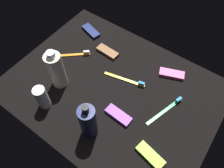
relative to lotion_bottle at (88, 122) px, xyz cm
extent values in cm
cube|color=black|center=(-4.40, 19.68, -8.79)|extent=(84.00, 64.00, 1.20)
cylinder|color=#171E4C|center=(0.00, 0.00, -0.23)|extent=(5.81, 5.81, 15.92)
cylinder|color=black|center=(0.00, 0.00, 9.13)|extent=(2.20, 2.20, 2.80)
cylinder|color=silver|center=(-23.54, 9.34, 0.03)|extent=(6.34, 6.34, 16.45)
cylinder|color=silver|center=(-23.54, 9.34, 9.36)|extent=(3.20, 3.20, 2.20)
cylinder|color=silver|center=(-20.95, -1.73, -2.80)|extent=(4.52, 4.52, 10.77)
cube|color=orange|center=(-30.20, 22.87, -7.74)|extent=(14.38, 12.70, 0.90)
cube|color=white|center=(-24.54, 27.79, -6.69)|extent=(2.68, 2.53, 1.20)
cube|color=yellow|center=(-2.65, 26.07, -7.74)|extent=(17.80, 5.27, 0.90)
cube|color=#338CCC|center=(4.65, 27.78, -6.69)|extent=(2.78, 1.66, 1.20)
cube|color=green|center=(18.13, 22.69, -7.74)|extent=(6.57, 17.52, 0.90)
cube|color=#338CCC|center=(20.39, 29.85, -6.69)|extent=(1.83, 2.81, 1.20)
cube|color=purple|center=(4.95, 10.91, -7.44)|extent=(10.59, 4.54, 1.50)
cube|color=brown|center=(-17.38, 34.06, -7.44)|extent=(10.59, 4.51, 1.50)
cube|color=navy|center=(-32.04, 40.16, -7.44)|extent=(11.10, 6.76, 1.50)
cube|color=#E55999|center=(12.31, 39.98, -7.44)|extent=(11.14, 7.50, 1.50)
cube|color=#8CD133|center=(22.25, 4.94, -7.44)|extent=(10.96, 5.87, 1.50)
camera|label=1|loc=(23.51, -18.96, 66.81)|focal=34.63mm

